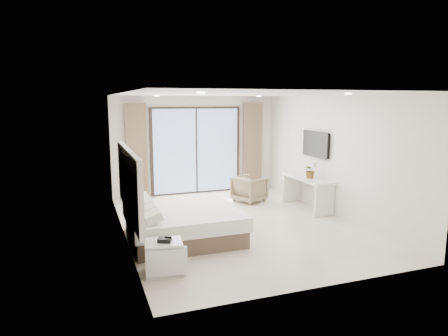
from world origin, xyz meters
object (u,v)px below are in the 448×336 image
Objects in this scene: bed at (182,223)px; console_desk at (307,185)px; nightstand at (164,258)px; armchair at (250,188)px.

console_desk is at bearing 17.91° from bed.
bed reaches higher than nightstand.
console_desk is (3.97, 2.49, 0.31)m from nightstand.
nightstand is 4.65m from armchair.
armchair is (2.95, 3.59, 0.11)m from nightstand.
bed is 3.18m from armchair.
bed is 1.23× the size of console_desk.
console_desk is at bearing 40.41° from nightstand.
bed is 3.33× the size of nightstand.
bed is 2.78× the size of armchair.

